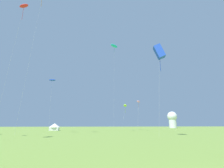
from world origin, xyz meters
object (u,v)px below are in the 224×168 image
(kite_pink_parafoil, at_px, (138,102))
(kite_blue_parafoil, at_px, (52,80))
(kite_blue_box, at_px, (159,52))
(festival_tent_center, at_px, (55,127))
(kite_red_parafoil, at_px, (24,6))
(observatory_dome, at_px, (172,119))
(kite_lime_parafoil, at_px, (125,106))
(kite_cyan_parafoil, at_px, (114,46))

(kite_pink_parafoil, xyz_separation_m, kite_blue_parafoil, (-31.57, 1.53, 7.39))
(kite_blue_box, bearing_deg, festival_tent_center, 125.67)
(kite_blue_parafoil, relative_size, kite_red_parafoil, 0.57)
(kite_red_parafoil, height_order, observatory_dome, kite_red_parafoil)
(kite_pink_parafoil, bearing_deg, kite_lime_parafoil, 168.62)
(observatory_dome, bearing_deg, kite_blue_box, -119.25)
(kite_blue_box, bearing_deg, observatory_dome, 60.75)
(festival_tent_center, distance_m, observatory_dome, 79.54)
(kite_blue_parafoil, bearing_deg, kite_blue_box, -48.62)
(kite_pink_parafoil, height_order, observatory_dome, observatory_dome)
(festival_tent_center, bearing_deg, kite_blue_parafoil, -101.69)
(festival_tent_center, bearing_deg, kite_lime_parafoil, -13.16)
(kite_red_parafoil, relative_size, festival_tent_center, 8.16)
(kite_cyan_parafoil, xyz_separation_m, festival_tent_center, (-22.00, 3.38, -32.73))
(kite_pink_parafoil, xyz_separation_m, kite_lime_parafoil, (-4.84, 0.97, -1.42))
(kite_pink_parafoil, distance_m, festival_tent_center, 32.49)
(kite_cyan_parafoil, distance_m, kite_red_parafoil, 35.62)
(kite_red_parafoil, xyz_separation_m, observatory_dome, (73.88, 66.16, -25.74))
(kite_lime_parafoil, relative_size, observatory_dome, 0.88)
(kite_cyan_parafoil, distance_m, kite_blue_parafoil, 28.41)
(observatory_dome, bearing_deg, kite_red_parafoil, -138.16)
(festival_tent_center, bearing_deg, observatory_dome, 30.25)
(kite_blue_box, relative_size, kite_red_parafoil, 0.56)
(observatory_dome, bearing_deg, kite_pink_parafoil, -129.09)
(kite_cyan_parafoil, height_order, kite_blue_parafoil, kite_cyan_parafoil)
(kite_blue_box, bearing_deg, kite_red_parafoil, 162.25)
(observatory_dome, bearing_deg, kite_cyan_parafoil, -137.04)
(kite_pink_parafoil, bearing_deg, kite_cyan_parafoil, 157.05)
(kite_cyan_parafoil, relative_size, kite_lime_parafoil, 3.64)
(kite_blue_parafoil, bearing_deg, observatory_dome, 33.09)
(kite_pink_parafoil, bearing_deg, observatory_dome, 50.91)
(kite_red_parafoil, bearing_deg, kite_cyan_parafoil, 39.85)
(kite_red_parafoil, bearing_deg, festival_tent_center, 78.58)
(kite_blue_box, distance_m, kite_blue_parafoil, 40.98)
(festival_tent_center, bearing_deg, kite_pink_parafoil, -12.88)
(kite_red_parafoil, bearing_deg, kite_blue_box, -17.75)
(kite_cyan_parafoil, xyz_separation_m, kite_lime_parafoil, (3.60, -2.60, -25.19))
(kite_pink_parafoil, xyz_separation_m, festival_tent_center, (-30.44, 6.96, -8.97))
(kite_cyan_parafoil, relative_size, observatory_dome, 3.22)
(kite_pink_parafoil, bearing_deg, festival_tent_center, 167.12)
(kite_pink_parafoil, xyz_separation_m, kite_blue_box, (-4.49, -29.20, 6.06))
(festival_tent_center, bearing_deg, kite_blue_box, -54.33)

